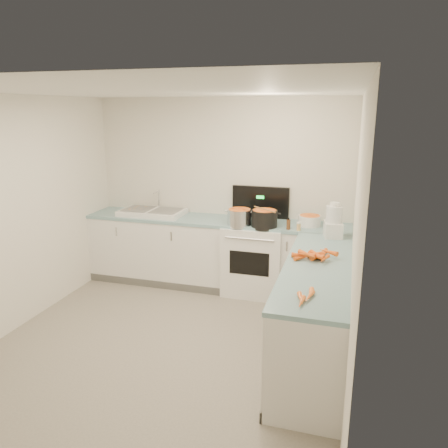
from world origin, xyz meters
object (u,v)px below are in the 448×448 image
(black_pot, at_px, (264,219))
(food_processor, at_px, (334,222))
(sink, at_px, (153,212))
(extract_bottle, at_px, (288,225))
(stove, at_px, (255,257))
(spice_jar, at_px, (299,227))
(mixing_bowl, at_px, (310,221))
(steel_pot, at_px, (239,218))

(black_pot, xyz_separation_m, food_processor, (0.84, -0.22, 0.08))
(sink, distance_m, extract_bottle, 1.91)
(stove, xyz_separation_m, food_processor, (0.98, -0.39, 0.64))
(sink, relative_size, spice_jar, 10.06)
(food_processor, bearing_deg, stove, 158.56)
(spice_jar, bearing_deg, mixing_bowl, 69.06)
(stove, relative_size, mixing_bowl, 4.83)
(extract_bottle, bearing_deg, food_processor, -18.27)
(sink, height_order, spice_jar, sink)
(mixing_bowl, xyz_separation_m, spice_jar, (-0.10, -0.27, -0.02))
(stove, bearing_deg, food_processor, -21.44)
(black_pot, distance_m, food_processor, 0.87)
(extract_bottle, relative_size, food_processor, 0.30)
(stove, relative_size, spice_jar, 15.91)
(stove, distance_m, sink, 1.54)
(steel_pot, relative_size, food_processor, 0.75)
(extract_bottle, xyz_separation_m, spice_jar, (0.13, -0.02, -0.02))
(stove, height_order, steel_pot, stove)
(black_pot, bearing_deg, stove, 131.83)
(extract_bottle, bearing_deg, mixing_bowl, 47.67)
(extract_bottle, bearing_deg, spice_jar, -7.30)
(sink, distance_m, mixing_bowl, 2.13)
(stove, xyz_separation_m, spice_jar, (0.58, -0.23, 0.51))
(extract_bottle, bearing_deg, black_pot, 170.99)
(mixing_bowl, distance_m, food_processor, 0.53)
(sink, relative_size, food_processor, 2.15)
(black_pot, relative_size, food_processor, 0.79)
(steel_pot, distance_m, extract_bottle, 0.62)
(stove, height_order, sink, stove)
(stove, relative_size, black_pot, 4.28)
(mixing_bowl, height_order, food_processor, food_processor)
(mixing_bowl, bearing_deg, steel_pot, -166.13)
(sink, relative_size, black_pot, 2.71)
(sink, relative_size, extract_bottle, 7.19)
(mixing_bowl, xyz_separation_m, food_processor, (0.30, -0.43, 0.11))
(steel_pot, relative_size, extract_bottle, 2.51)
(stove, xyz_separation_m, extract_bottle, (0.45, -0.21, 0.53))
(spice_jar, bearing_deg, extract_bottle, 172.70)
(steel_pot, distance_m, food_processor, 1.18)
(stove, distance_m, mixing_bowl, 0.86)
(black_pot, bearing_deg, steel_pot, -178.59)
(mixing_bowl, height_order, extract_bottle, mixing_bowl)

